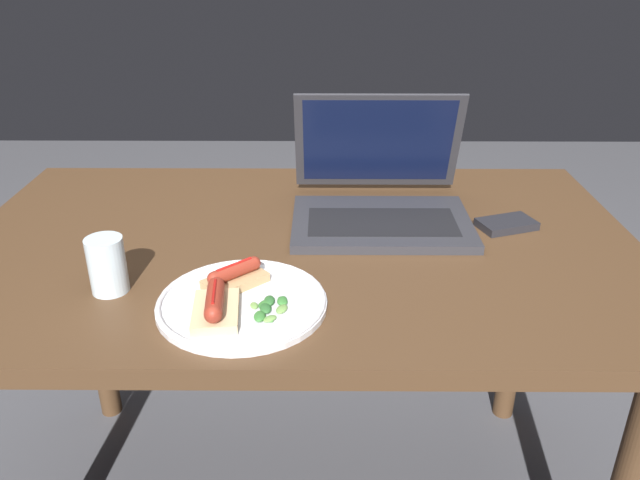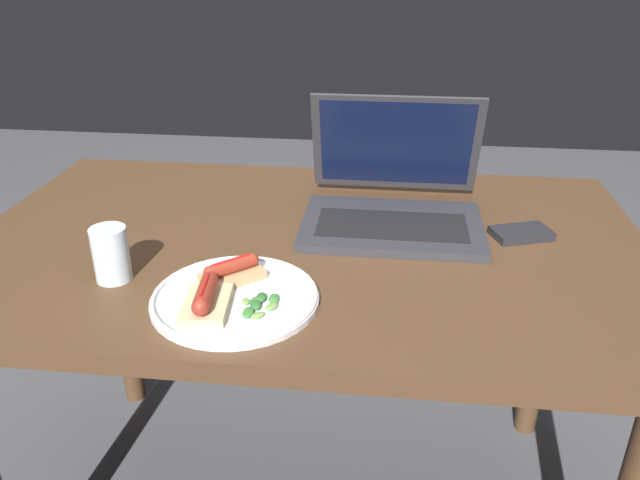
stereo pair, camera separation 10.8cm
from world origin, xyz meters
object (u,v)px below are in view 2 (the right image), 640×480
Objects in this scene: laptop at (393,201)px; drinking_glass at (111,254)px; plate at (235,298)px; external_drive at (521,233)px.

drinking_glass is (-0.48, -0.30, 0.00)m from laptop.
external_drive is (0.50, 0.31, -0.00)m from plate.
external_drive is at bearing -10.72° from laptop.
drinking_glass reaches higher than plate.
drinking_glass reaches higher than external_drive.
laptop reaches higher than drinking_glass.
external_drive is (0.73, 0.25, -0.04)m from drinking_glass.
laptop is at bearing 54.88° from plate.
drinking_glass is 0.78m from external_drive.
plate is 2.84× the size of drinking_glass.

